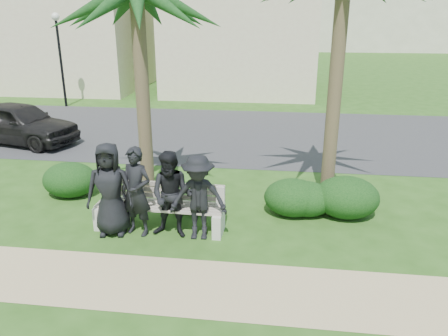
% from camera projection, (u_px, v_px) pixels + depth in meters
% --- Properties ---
extents(ground, '(160.00, 160.00, 0.00)m').
position_uv_depth(ground, '(211.00, 234.00, 8.84)').
color(ground, '#264D16').
rests_on(ground, ground).
extents(footpath, '(30.00, 1.60, 0.01)m').
position_uv_depth(footpath, '(194.00, 286.00, 7.16)').
color(footpath, tan).
rests_on(footpath, ground).
extents(asphalt_street, '(160.00, 8.00, 0.01)m').
position_uv_depth(asphalt_street, '(244.00, 133.00, 16.32)').
color(asphalt_street, '#2D2D30').
rests_on(asphalt_street, ground).
extents(stucco_bldg_left, '(10.40, 8.40, 7.30)m').
position_uv_depth(stucco_bldg_left, '(58.00, 24.00, 25.91)').
color(stucco_bldg_left, beige).
rests_on(stucco_bldg_left, ground).
extents(stucco_bldg_right, '(8.40, 8.40, 7.30)m').
position_uv_depth(stucco_bldg_right, '(243.00, 24.00, 24.57)').
color(stucco_bldg_right, beige).
rests_on(stucco_bldg_right, ground).
extents(street_lamp, '(0.36, 0.36, 4.29)m').
position_uv_depth(street_lamp, '(59.00, 43.00, 20.17)').
color(street_lamp, black).
rests_on(street_lamp, ground).
extents(park_bench, '(2.66, 0.67, 0.92)m').
position_uv_depth(park_bench, '(160.00, 210.00, 8.97)').
color(park_bench, gray).
rests_on(park_bench, ground).
extents(man_a, '(1.01, 0.73, 1.90)m').
position_uv_depth(man_a, '(110.00, 189.00, 8.60)').
color(man_a, black).
rests_on(man_a, ground).
extents(man_b, '(0.75, 0.59, 1.82)m').
position_uv_depth(man_b, '(136.00, 192.00, 8.60)').
color(man_b, black).
rests_on(man_b, ground).
extents(man_c, '(0.92, 0.75, 1.76)m').
position_uv_depth(man_c, '(172.00, 195.00, 8.51)').
color(man_c, black).
rests_on(man_c, ground).
extents(man_d, '(1.15, 0.70, 1.73)m').
position_uv_depth(man_d, '(198.00, 198.00, 8.44)').
color(man_d, black).
rests_on(man_d, ground).
extents(hedge_a, '(1.31, 1.09, 0.86)m').
position_uv_depth(hedge_a, '(70.00, 179.00, 10.63)').
color(hedge_a, black).
rests_on(hedge_a, ground).
extents(hedge_c, '(1.03, 0.85, 0.67)m').
position_uv_depth(hedge_c, '(190.00, 196.00, 9.87)').
color(hedge_c, black).
rests_on(hedge_c, ground).
extents(hedge_d, '(1.27, 1.05, 0.83)m').
position_uv_depth(hedge_d, '(293.00, 196.00, 9.63)').
color(hedge_d, black).
rests_on(hedge_d, ground).
extents(hedge_e, '(1.18, 0.97, 0.77)m').
position_uv_depth(hedge_e, '(306.00, 198.00, 9.64)').
color(hedge_e, black).
rests_on(hedge_e, ground).
extents(hedge_f, '(1.41, 1.17, 0.92)m').
position_uv_depth(hedge_f, '(347.00, 196.00, 9.53)').
color(hedge_f, black).
rests_on(hedge_f, ground).
extents(car_a, '(4.44, 2.62, 1.42)m').
position_uv_depth(car_a, '(19.00, 123.00, 14.89)').
color(car_a, black).
rests_on(car_a, ground).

